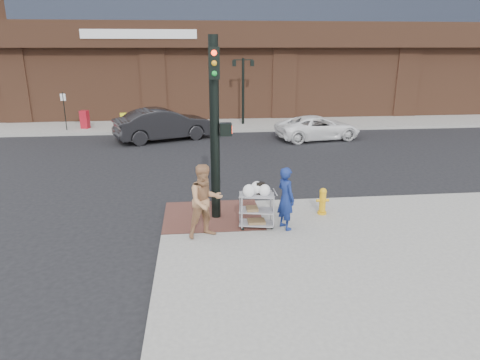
{
  "coord_description": "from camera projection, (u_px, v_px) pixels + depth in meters",
  "views": [
    {
      "loc": [
        -1.03,
        -10.67,
        4.87
      ],
      "look_at": [
        0.19,
        0.76,
        1.25
      ],
      "focal_mm": 32.0,
      "sensor_mm": 36.0,
      "label": 1
    }
  ],
  "objects": [
    {
      "name": "pedestrian_tan",
      "position": [
        205.0,
        201.0,
        10.81
      ],
      "size": [
        1.14,
        1.02,
        1.92
      ],
      "primitive_type": "imported",
      "rotation": [
        0.0,
        0.0,
        0.38
      ],
      "color": "#AB7950",
      "rests_on": "sidewalk_near"
    },
    {
      "name": "newsbox_yellow",
      "position": [
        124.0,
        121.0,
        25.34
      ],
      "size": [
        0.44,
        0.41,
        0.92
      ],
      "primitive_type": "cube",
      "rotation": [
        0.0,
        0.0,
        0.19
      ],
      "color": "#FFF81C",
      "rests_on": "sidewalk_far"
    },
    {
      "name": "lamp_post",
      "position": [
        243.0,
        84.0,
        26.28
      ],
      "size": [
        1.32,
        0.22,
        4.0
      ],
      "color": "black",
      "rests_on": "sidewalk_far"
    },
    {
      "name": "sedan_dark",
      "position": [
        164.0,
        124.0,
        22.83
      ],
      "size": [
        5.5,
        3.6,
        1.71
      ],
      "primitive_type": "imported",
      "rotation": [
        0.0,
        0.0,
        1.95
      ],
      "color": "black",
      "rests_on": "ground"
    },
    {
      "name": "sidewalk_far",
      "position": [
        328.0,
        95.0,
        43.28
      ],
      "size": [
        65.0,
        36.0,
        0.15
      ],
      "primitive_type": "cube",
      "color": "gray",
      "rests_on": "ground"
    },
    {
      "name": "woman_blue",
      "position": [
        286.0,
        198.0,
        11.33
      ],
      "size": [
        0.62,
        0.74,
        1.71
      ],
      "primitive_type": "imported",
      "rotation": [
        0.0,
        0.0,
        1.98
      ],
      "color": "navy",
      "rests_on": "sidewalk_near"
    },
    {
      "name": "parking_sign",
      "position": [
        65.0,
        111.0,
        24.68
      ],
      "size": [
        0.05,
        0.05,
        2.2
      ],
      "primitive_type": "cylinder",
      "color": "black",
      "rests_on": "sidewalk_far"
    },
    {
      "name": "utility_cart",
      "position": [
        257.0,
        207.0,
        11.48
      ],
      "size": [
        0.99,
        0.68,
        1.27
      ],
      "color": "gray",
      "rests_on": "sidewalk_near"
    },
    {
      "name": "brick_curb_ramp",
      "position": [
        213.0,
        215.0,
        12.44
      ],
      "size": [
        2.8,
        2.4,
        0.01
      ],
      "primitive_type": "cube",
      "color": "#532D26",
      "rests_on": "sidewalk_near"
    },
    {
      "name": "traffic_signal_pole",
      "position": [
        215.0,
        125.0,
        11.52
      ],
      "size": [
        0.61,
        0.51,
        5.0
      ],
      "color": "black",
      "rests_on": "sidewalk_near"
    },
    {
      "name": "fire_hydrant",
      "position": [
        323.0,
        201.0,
        12.44
      ],
      "size": [
        0.37,
        0.26,
        0.8
      ],
      "color": "gold",
      "rests_on": "sidewalk_near"
    },
    {
      "name": "ground",
      "position": [
        236.0,
        232.0,
        11.69
      ],
      "size": [
        220.0,
        220.0,
        0.0
      ],
      "primitive_type": "plane",
      "color": "black",
      "rests_on": "ground"
    },
    {
      "name": "minivan_white",
      "position": [
        318.0,
        128.0,
        23.09
      ],
      "size": [
        4.88,
        2.9,
        1.27
      ],
      "primitive_type": "imported",
      "rotation": [
        0.0,
        0.0,
        1.75
      ],
      "color": "white",
      "rests_on": "ground"
    },
    {
      "name": "newsbox_red",
      "position": [
        85.0,
        119.0,
        25.42
      ],
      "size": [
        0.53,
        0.5,
        1.06
      ],
      "primitive_type": "cube",
      "rotation": [
        0.0,
        0.0,
        -0.25
      ],
      "color": "maroon",
      "rests_on": "sidewalk_far"
    }
  ]
}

